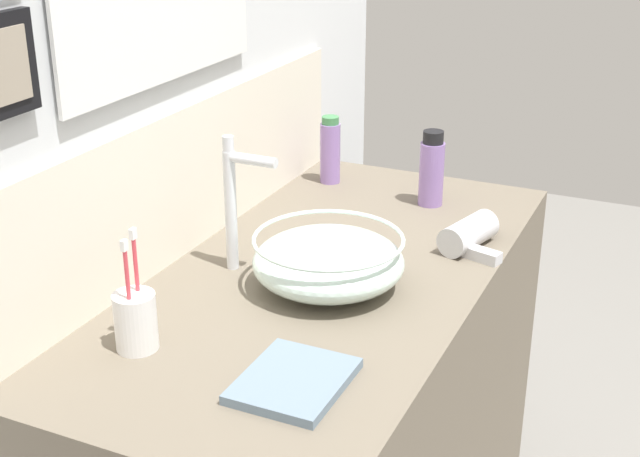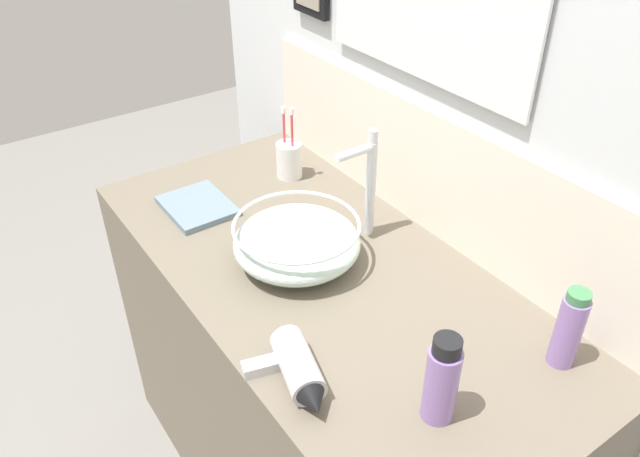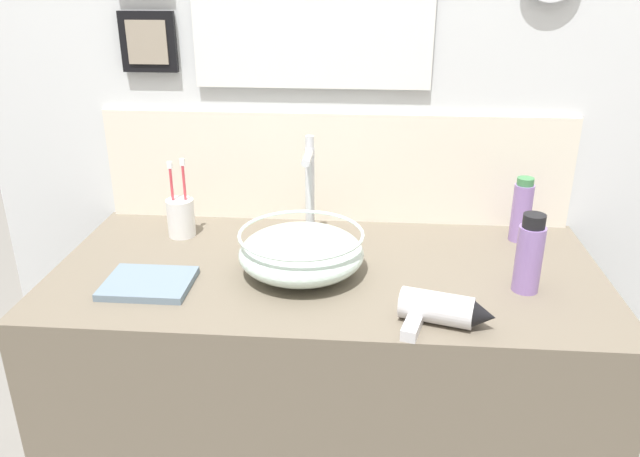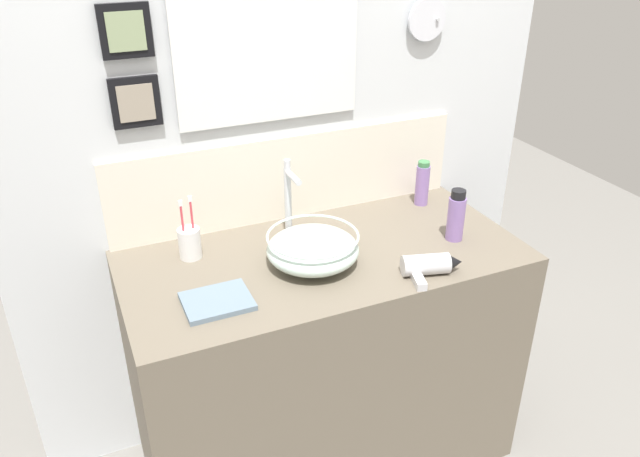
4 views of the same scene
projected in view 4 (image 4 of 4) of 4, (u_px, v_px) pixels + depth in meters
ground_plane at (324, 449)px, 2.41m from camera, size 6.00×6.00×0.00m
vanity_counter at (324, 361)px, 2.21m from camera, size 1.29×0.62×0.87m
back_panel at (284, 114)px, 2.11m from camera, size 1.95×0.09×2.48m
glass_bowl_sink at (313, 249)px, 1.93m from camera, size 0.29×0.29×0.10m
faucet at (289, 195)px, 2.04m from camera, size 0.02×0.11×0.27m
hair_drier at (430, 265)px, 1.89m from camera, size 0.20×0.14×0.06m
toothbrush_cup at (190, 242)px, 1.97m from camera, size 0.07×0.07×0.21m
shampoo_bottle at (456, 216)px, 2.06m from camera, size 0.06×0.06×0.18m
spray_bottle at (422, 184)px, 2.30m from camera, size 0.05×0.05×0.17m
hand_towel at (217, 301)px, 1.76m from camera, size 0.19×0.16×0.02m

